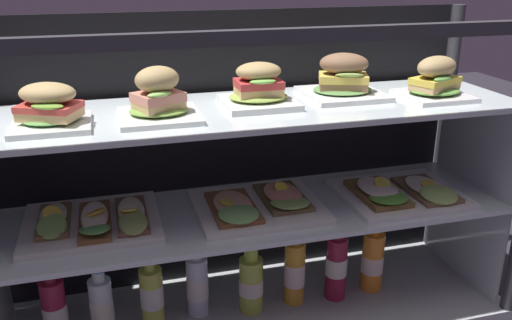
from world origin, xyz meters
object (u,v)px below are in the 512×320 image
(plated_roll_sandwich_mid_right, at_px, (158,99))
(juice_bottle_front_second, at_px, (251,282))
(plated_roll_sandwich_near_left_corner, at_px, (49,109))
(juice_bottle_back_left, at_px, (336,265))
(plated_roll_sandwich_far_right, at_px, (343,80))
(plated_roll_sandwich_mid_left, at_px, (435,81))
(open_sandwich_tray_near_left_corner, at_px, (400,192))
(juice_bottle_front_right_end, at_px, (373,260))
(open_sandwich_tray_left_of_center, at_px, (93,221))
(juice_bottle_back_center, at_px, (102,305))
(juice_bottle_front_middle, at_px, (197,284))
(plated_roll_sandwich_far_left, at_px, (259,89))
(open_sandwich_tray_mid_left, at_px, (259,205))
(juice_bottle_tucked_behind, at_px, (295,272))
(juice_bottle_back_right, at_px, (54,308))
(juice_bottle_front_fourth, at_px, (152,294))

(plated_roll_sandwich_mid_right, bearing_deg, juice_bottle_front_second, 8.31)
(plated_roll_sandwich_near_left_corner, bearing_deg, juice_bottle_back_left, 2.78)
(plated_roll_sandwich_far_right, bearing_deg, plated_roll_sandwich_mid_left, -19.85)
(plated_roll_sandwich_near_left_corner, xyz_separation_m, plated_roll_sandwich_far_right, (0.75, 0.09, 0.00))
(plated_roll_sandwich_mid_right, distance_m, open_sandwich_tray_near_left_corner, 0.74)
(open_sandwich_tray_near_left_corner, distance_m, juice_bottle_front_right_end, 0.24)
(open_sandwich_tray_near_left_corner, height_order, juice_bottle_front_second, open_sandwich_tray_near_left_corner)
(open_sandwich_tray_left_of_center, relative_size, juice_bottle_back_center, 1.69)
(plated_roll_sandwich_mid_left, xyz_separation_m, open_sandwich_tray_near_left_corner, (-0.07, -0.00, -0.32))
(plated_roll_sandwich_mid_left, relative_size, juice_bottle_back_center, 0.86)
(plated_roll_sandwich_near_left_corner, relative_size, juice_bottle_front_middle, 0.75)
(plated_roll_sandwich_near_left_corner, relative_size, juice_bottle_front_second, 0.76)
(open_sandwich_tray_near_left_corner, distance_m, juice_bottle_back_left, 0.29)
(plated_roll_sandwich_far_left, distance_m, juice_bottle_front_second, 0.56)
(plated_roll_sandwich_far_right, distance_m, open_sandwich_tray_mid_left, 0.41)
(juice_bottle_front_middle, distance_m, juice_bottle_tucked_behind, 0.29)
(juice_bottle_back_right, relative_size, juice_bottle_front_middle, 0.94)
(plated_roll_sandwich_mid_right, bearing_deg, juice_bottle_back_center, 164.86)
(open_sandwich_tray_mid_left, xyz_separation_m, juice_bottle_back_right, (-0.56, 0.03, -0.25))
(plated_roll_sandwich_mid_left, bearing_deg, plated_roll_sandwich_far_left, 173.89)
(plated_roll_sandwich_near_left_corner, distance_m, juice_bottle_front_second, 0.73)
(juice_bottle_front_right_end, bearing_deg, plated_roll_sandwich_mid_left, -15.79)
(plated_roll_sandwich_mid_right, bearing_deg, open_sandwich_tray_left_of_center, 164.38)
(plated_roll_sandwich_near_left_corner, distance_m, juice_bottle_front_right_end, 1.02)
(open_sandwich_tray_near_left_corner, relative_size, juice_bottle_back_right, 1.58)
(plated_roll_sandwich_far_right, height_order, juice_bottle_back_center, plated_roll_sandwich_far_right)
(open_sandwich_tray_mid_left, bearing_deg, plated_roll_sandwich_mid_left, -3.44)
(plated_roll_sandwich_mid_right, distance_m, plated_roll_sandwich_mid_left, 0.74)
(plated_roll_sandwich_far_right, xyz_separation_m, open_sandwich_tray_mid_left, (-0.25, -0.05, -0.32))
(plated_roll_sandwich_far_left, bearing_deg, plated_roll_sandwich_mid_left, -6.11)
(open_sandwich_tray_near_left_corner, bearing_deg, juice_bottle_front_second, 175.28)
(plated_roll_sandwich_far_left, xyz_separation_m, juice_bottle_back_center, (-0.44, -0.00, -0.57))
(plated_roll_sandwich_mid_left, bearing_deg, juice_bottle_front_middle, 174.72)
(open_sandwich_tray_left_of_center, distance_m, open_sandwich_tray_near_left_corner, 0.85)
(plated_roll_sandwich_far_right, distance_m, juice_bottle_front_middle, 0.70)
(open_sandwich_tray_near_left_corner, distance_m, juice_bottle_back_center, 0.89)
(juice_bottle_front_middle, bearing_deg, juice_bottle_tucked_behind, -5.03)
(open_sandwich_tray_near_left_corner, bearing_deg, juice_bottle_back_left, 170.34)
(open_sandwich_tray_near_left_corner, distance_m, juice_bottle_tucked_behind, 0.38)
(plated_roll_sandwich_near_left_corner, height_order, juice_bottle_front_fourth, plated_roll_sandwich_near_left_corner)
(open_sandwich_tray_left_of_center, bearing_deg, juice_bottle_back_center, -171.54)
(plated_roll_sandwich_mid_left, bearing_deg, juice_bottle_front_fourth, 176.44)
(juice_bottle_front_fourth, bearing_deg, plated_roll_sandwich_mid_left, -3.56)
(juice_bottle_back_right, bearing_deg, juice_bottle_back_center, -6.50)
(plated_roll_sandwich_mid_right, relative_size, juice_bottle_front_fourth, 0.85)
(open_sandwich_tray_mid_left, relative_size, juice_bottle_tucked_behind, 1.42)
(plated_roll_sandwich_mid_left, bearing_deg, juice_bottle_back_center, 176.97)
(juice_bottle_back_left, distance_m, juice_bottle_front_right_end, 0.13)
(plated_roll_sandwich_far_right, height_order, open_sandwich_tray_left_of_center, plated_roll_sandwich_far_right)
(plated_roll_sandwich_mid_right, xyz_separation_m, open_sandwich_tray_left_of_center, (-0.18, 0.05, -0.32))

